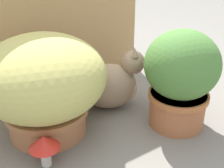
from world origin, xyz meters
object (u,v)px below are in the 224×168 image
Objects in this scene: grass_planter at (44,83)px; mushroom_ornament_red at (44,144)px; leafy_planter at (181,77)px; cat at (113,84)px.

mushroom_ornament_red is at bearing -115.47° from grass_planter.
leafy_planter reaches higher than grass_planter.
grass_planter is 1.18× the size of leafy_planter.
mushroom_ornament_red is (-0.09, -0.19, -0.14)m from grass_planter.
mushroom_ornament_red is (-0.43, -0.21, -0.03)m from cat.
cat is at bearing 25.47° from mushroom_ornament_red.
leafy_planter is 0.33m from cat.
cat is at bearing 2.63° from grass_planter.
cat is at bearing 117.99° from leafy_planter.
mushroom_ornament_red is at bearing 172.94° from leafy_planter.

